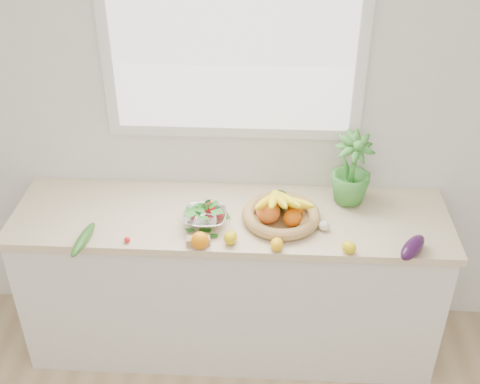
# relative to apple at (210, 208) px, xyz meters

# --- Properties ---
(back_wall) EXTENTS (4.50, 0.02, 2.70)m
(back_wall) POSITION_rel_apple_xyz_m (0.10, 0.31, 0.41)
(back_wall) COLOR white
(back_wall) RESTS_ON ground
(counter_cabinet) EXTENTS (2.20, 0.58, 0.86)m
(counter_cabinet) POSITION_rel_apple_xyz_m (0.10, 0.01, -0.51)
(counter_cabinet) COLOR silver
(counter_cabinet) RESTS_ON ground
(countertop) EXTENTS (2.24, 0.62, 0.04)m
(countertop) POSITION_rel_apple_xyz_m (0.10, 0.01, -0.06)
(countertop) COLOR beige
(countertop) RESTS_ON counter_cabinet
(window_frame) EXTENTS (1.30, 0.03, 1.10)m
(window_frame) POSITION_rel_apple_xyz_m (0.10, 0.29, 0.81)
(window_frame) COLOR white
(window_frame) RESTS_ON back_wall
(window_pane) EXTENTS (1.18, 0.01, 0.98)m
(window_pane) POSITION_rel_apple_xyz_m (0.10, 0.27, 0.81)
(window_pane) COLOR white
(window_pane) RESTS_ON window_frame
(orange_loose) EXTENTS (0.09, 0.09, 0.08)m
(orange_loose) POSITION_rel_apple_xyz_m (-0.02, -0.27, 0.01)
(orange_loose) COLOR orange
(orange_loose) RESTS_ON countertop
(lemon_a) EXTENTS (0.07, 0.09, 0.06)m
(lemon_a) POSITION_rel_apple_xyz_m (0.34, -0.27, -0.00)
(lemon_a) COLOR #FEB20D
(lemon_a) RESTS_ON countertop
(lemon_b) EXTENTS (0.08, 0.09, 0.06)m
(lemon_b) POSITION_rel_apple_xyz_m (0.12, -0.23, -0.00)
(lemon_b) COLOR #D9B80B
(lemon_b) RESTS_ON countertop
(lemon_c) EXTENTS (0.09, 0.09, 0.06)m
(lemon_c) POSITION_rel_apple_xyz_m (0.68, -0.27, -0.01)
(lemon_c) COLOR yellow
(lemon_c) RESTS_ON countertop
(apple) EXTENTS (0.08, 0.08, 0.07)m
(apple) POSITION_rel_apple_xyz_m (0.00, 0.00, 0.00)
(apple) COLOR #B60E0F
(apple) RESTS_ON countertop
(ginger) EXTENTS (0.12, 0.06, 0.04)m
(ginger) POSITION_rel_apple_xyz_m (-0.03, -0.25, -0.02)
(ginger) COLOR tan
(ginger) RESTS_ON countertop
(garlic_a) EXTENTS (0.06, 0.06, 0.04)m
(garlic_a) POSITION_rel_apple_xyz_m (0.50, -0.13, -0.02)
(garlic_a) COLOR white
(garlic_a) RESTS_ON countertop
(garlic_b) EXTENTS (0.06, 0.06, 0.05)m
(garlic_b) POSITION_rel_apple_xyz_m (0.26, 0.00, -0.01)
(garlic_b) COLOR white
(garlic_b) RESTS_ON countertop
(garlic_c) EXTENTS (0.06, 0.06, 0.05)m
(garlic_c) POSITION_rel_apple_xyz_m (0.57, -0.10, -0.01)
(garlic_c) COLOR silver
(garlic_c) RESTS_ON countertop
(eggplant) EXTENTS (0.18, 0.21, 0.08)m
(eggplant) POSITION_rel_apple_xyz_m (0.97, -0.27, 0.01)
(eggplant) COLOR #2E0E36
(eggplant) RESTS_ON countertop
(cucumber) EXTENTS (0.08, 0.27, 0.05)m
(cucumber) POSITION_rel_apple_xyz_m (-0.58, -0.27, -0.01)
(cucumber) COLOR #225C1B
(cucumber) RESTS_ON countertop
(radish) EXTENTS (0.04, 0.04, 0.03)m
(radish) POSITION_rel_apple_xyz_m (-0.37, -0.25, -0.02)
(radish) COLOR red
(radish) RESTS_ON countertop
(potted_herb) EXTENTS (0.27, 0.27, 0.38)m
(potted_herb) POSITION_rel_apple_xyz_m (0.71, 0.15, 0.17)
(potted_herb) COLOR #3E8F34
(potted_herb) RESTS_ON countertop
(fruit_basket) EXTENTS (0.47, 0.47, 0.19)m
(fruit_basket) POSITION_rel_apple_xyz_m (0.36, -0.04, 0.02)
(fruit_basket) COLOR #AB8A4C
(fruit_basket) RESTS_ON countertop
(colander_with_spinach) EXTENTS (0.22, 0.22, 0.12)m
(colander_with_spinach) POSITION_rel_apple_xyz_m (-0.02, -0.09, 0.02)
(colander_with_spinach) COLOR silver
(colander_with_spinach) RESTS_ON countertop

